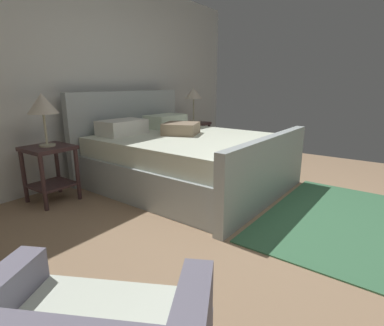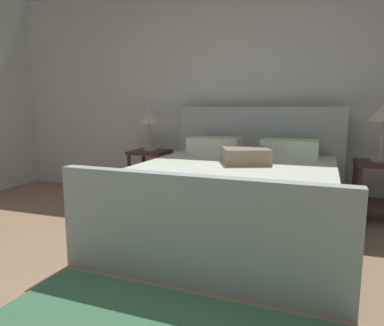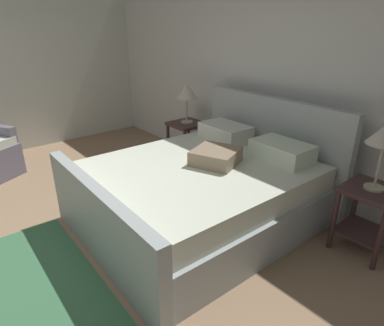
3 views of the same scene
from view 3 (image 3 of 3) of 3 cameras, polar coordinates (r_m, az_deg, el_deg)
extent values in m
cube|color=#9C7C5E|center=(3.15, -27.63, -16.62)|extent=(6.03, 5.72, 0.02)
cube|color=silver|center=(4.12, 12.15, 14.79)|extent=(6.15, 0.12, 2.63)
cube|color=#A8B1B1|center=(3.33, 1.28, -7.02)|extent=(1.83, 2.03, 0.40)
cube|color=#A8B1B1|center=(3.86, 13.31, 2.71)|extent=(1.89, 0.15, 1.13)
cube|color=#A8B1B1|center=(2.79, -15.64, -10.52)|extent=(1.89, 0.15, 0.72)
cube|color=silver|center=(3.18, 1.33, -2.17)|extent=(1.74, 1.97, 0.22)
cube|color=silver|center=(3.83, 5.74, 5.34)|extent=(0.57, 0.38, 0.18)
cube|color=silver|center=(3.34, 15.23, 1.95)|extent=(0.57, 0.38, 0.18)
cube|color=gray|center=(3.16, 4.11, 1.15)|extent=(0.52, 0.52, 0.14)
cube|color=#422B2C|center=(3.13, 28.76, -4.24)|extent=(0.44, 0.44, 0.04)
cube|color=#422B2C|center=(3.31, 27.44, -10.43)|extent=(0.40, 0.40, 0.02)
cylinder|color=#422B2C|center=(3.17, 23.24, -9.06)|extent=(0.04, 0.04, 0.56)
cylinder|color=#422B2C|center=(3.06, 29.57, -11.54)|extent=(0.04, 0.04, 0.56)
cylinder|color=#422B2C|center=(3.48, 26.19, -6.66)|extent=(0.04, 0.04, 0.56)
cylinder|color=#B7B293|center=(3.12, 28.86, -3.75)|extent=(0.16, 0.16, 0.02)
cylinder|color=#B7B293|center=(3.05, 29.55, -0.45)|extent=(0.02, 0.02, 0.37)
cube|color=#422B2C|center=(4.60, -0.89, 6.74)|extent=(0.44, 0.44, 0.04)
cube|color=#422B2C|center=(4.72, -0.86, 2.07)|extent=(0.40, 0.40, 0.02)
cylinder|color=#422B2C|center=(4.72, -4.12, 3.30)|extent=(0.04, 0.04, 0.56)
cylinder|color=#422B2C|center=(4.44, -1.21, 2.05)|extent=(0.04, 0.04, 0.56)
cylinder|color=#422B2C|center=(4.94, -0.55, 4.26)|extent=(0.04, 0.04, 0.56)
cylinder|color=#422B2C|center=(4.67, 2.42, 3.12)|extent=(0.04, 0.04, 0.56)
cylinder|color=#B7B293|center=(4.59, -0.89, 7.10)|extent=(0.16, 0.16, 0.02)
cylinder|color=#B7B293|center=(4.54, -0.90, 9.14)|extent=(0.02, 0.02, 0.32)
cone|color=beige|center=(4.49, -0.92, 12.35)|extent=(0.30, 0.30, 0.20)
cube|color=#3E734D|center=(2.85, -27.61, -20.82)|extent=(1.97, 1.20, 0.01)
camera|label=1|loc=(5.09, -42.80, 9.80)|focal=28.18mm
camera|label=2|loc=(1.99, -68.10, -14.43)|focal=32.53mm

